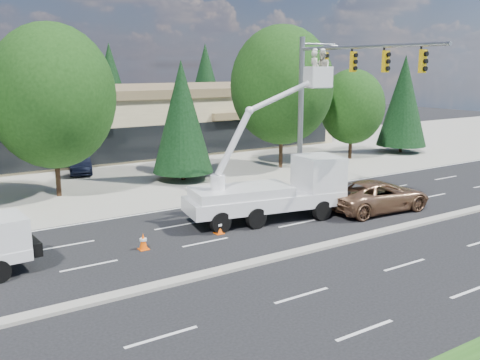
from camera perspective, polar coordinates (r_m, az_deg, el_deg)
ground at (r=20.34m, az=0.79°, el=-9.11°), size 140.00×140.00×0.00m
concrete_apron at (r=37.99m, az=-16.26°, el=0.47°), size 140.00×22.00×0.01m
road_median at (r=20.32m, az=0.79°, el=-8.96°), size 120.00×0.55×0.12m
strip_mall at (r=47.13m, az=-20.05°, el=5.89°), size 50.40×15.40×5.50m
tree_front_d at (r=31.70m, az=-19.41°, el=8.42°), size 7.00×7.00×9.72m
tree_front_e at (r=34.60m, az=-6.21°, el=6.73°), size 3.92×3.92×7.73m
tree_front_f at (r=38.76m, az=4.49°, el=10.04°), size 7.35×7.35×10.20m
tree_front_g at (r=43.47m, az=11.86°, el=7.67°), size 5.14×5.14×7.13m
tree_front_h at (r=47.86m, az=17.04°, el=8.08°), size 4.18×4.18×8.23m
tree_back_c at (r=61.33m, az=-13.65°, el=9.83°), size 4.96×4.96×9.78m
tree_back_d at (r=66.32m, az=-3.69°, el=10.38°), size 5.06×5.06×9.98m
signal_mast at (r=30.74m, az=9.19°, el=9.54°), size 2.76×10.16×9.00m
bucket_truck at (r=25.99m, az=4.35°, el=-0.27°), size 8.33×3.71×8.16m
traffic_cone_b at (r=22.27m, az=-10.28°, el=-6.47°), size 0.40×0.40×0.70m
traffic_cone_c at (r=23.94m, az=-2.26°, el=-4.95°), size 0.40×0.40×0.70m
minivan at (r=28.44m, az=14.48°, el=-1.63°), size 5.89×3.09×1.58m
parked_car_east at (r=38.81m, az=-16.75°, el=1.70°), size 2.37×4.37×1.37m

